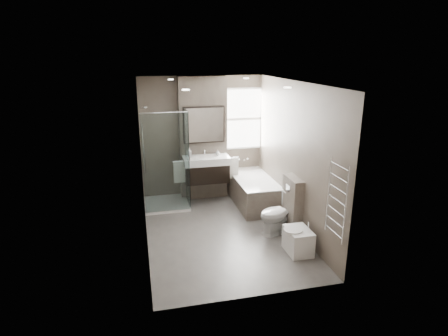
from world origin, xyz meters
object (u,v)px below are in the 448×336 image
object	(u,v)px
toilet	(279,213)
bidet	(298,240)
vanity	(206,169)
bathtub	(253,190)

from	to	relation	value
toilet	bidet	size ratio (longest dim) A/B	1.43
vanity	bidet	xyz separation A→B (m)	(1.01, -2.39, -0.53)
vanity	bathtub	world-z (taller)	vanity
vanity	toilet	world-z (taller)	vanity
toilet	bidet	distance (m)	0.74
bathtub	bidet	xyz separation A→B (m)	(0.09, -2.07, -0.11)
toilet	bidet	xyz separation A→B (m)	(0.04, -0.72, -0.16)
vanity	toilet	xyz separation A→B (m)	(0.97, -1.67, -0.37)
bathtub	bidet	distance (m)	2.07
vanity	bidet	bearing A→B (deg)	-67.04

